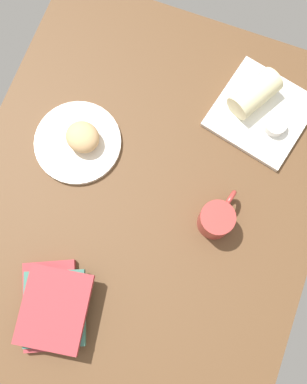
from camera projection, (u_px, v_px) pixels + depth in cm
name	position (u px, v px, depth cm)	size (l,w,h in cm)	color
dining_table	(143.00, 199.00, 119.90)	(110.00, 90.00, 4.00)	brown
round_plate	(78.00, 143.00, 120.53)	(22.82, 22.82, 1.40)	silver
scone_pastry	(83.00, 137.00, 117.07)	(8.90, 8.20, 5.79)	tan
square_plate	(261.00, 113.00, 122.29)	(23.43, 23.43, 1.60)	white
sauce_cup	(275.00, 125.00, 119.11)	(5.79, 5.79, 2.75)	silver
breakfast_wrap	(255.00, 94.00, 118.87)	(7.00, 7.00, 13.39)	beige
book_stack	(53.00, 307.00, 108.39)	(24.35, 21.83, 7.05)	#A53338
coffee_mug	(217.00, 219.00, 112.20)	(13.07, 8.54, 8.72)	#B23833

